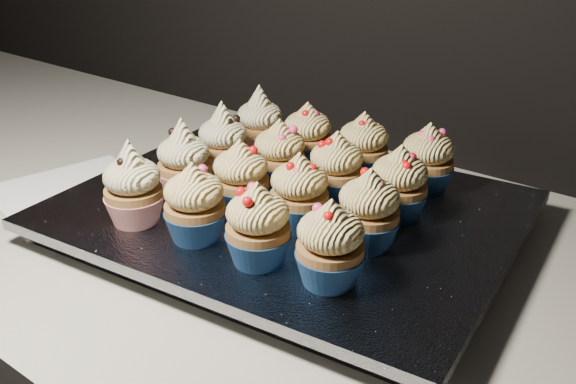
% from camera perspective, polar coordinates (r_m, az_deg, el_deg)
% --- Properties ---
extents(worktop, '(2.44, 0.64, 0.04)m').
position_cam_1_polar(worktop, '(0.87, -10.29, -1.01)').
color(worktop, beige).
rests_on(worktop, cabinet).
extents(napkin, '(0.22, 0.22, 0.00)m').
position_cam_1_polar(napkin, '(0.88, -18.44, -0.12)').
color(napkin, white).
rests_on(napkin, worktop).
extents(baking_tray, '(0.49, 0.40, 0.02)m').
position_cam_1_polar(baking_tray, '(0.74, -0.00, -2.73)').
color(baking_tray, black).
rests_on(baking_tray, worktop).
extents(foil_lining, '(0.53, 0.44, 0.01)m').
position_cam_1_polar(foil_lining, '(0.73, -0.00, -1.56)').
color(foil_lining, silver).
rests_on(foil_lining, baking_tray).
extents(cupcake_0, '(0.06, 0.06, 0.10)m').
position_cam_1_polar(cupcake_0, '(0.70, -13.62, 0.38)').
color(cupcake_0, red).
rests_on(cupcake_0, foil_lining).
extents(cupcake_1, '(0.06, 0.06, 0.08)m').
position_cam_1_polar(cupcake_1, '(0.65, -8.30, -1.16)').
color(cupcake_1, navy).
rests_on(cupcake_1, foil_lining).
extents(cupcake_2, '(0.06, 0.06, 0.08)m').
position_cam_1_polar(cupcake_2, '(0.60, -2.68, -3.11)').
color(cupcake_2, navy).
rests_on(cupcake_2, foil_lining).
extents(cupcake_3, '(0.06, 0.06, 0.08)m').
position_cam_1_polar(cupcake_3, '(0.57, 3.77, -4.81)').
color(cupcake_3, navy).
rests_on(cupcake_3, foil_lining).
extents(cupcake_4, '(0.06, 0.06, 0.10)m').
position_cam_1_polar(cupcake_4, '(0.75, -9.22, 2.59)').
color(cupcake_4, red).
rests_on(cupcake_4, foil_lining).
extents(cupcake_5, '(0.06, 0.06, 0.08)m').
position_cam_1_polar(cupcake_5, '(0.70, -4.20, 1.16)').
color(cupcake_5, navy).
rests_on(cupcake_5, foil_lining).
extents(cupcake_6, '(0.06, 0.06, 0.08)m').
position_cam_1_polar(cupcake_6, '(0.67, 1.02, -0.15)').
color(cupcake_6, navy).
rests_on(cupcake_6, foil_lining).
extents(cupcake_7, '(0.06, 0.06, 0.08)m').
position_cam_1_polar(cupcake_7, '(0.64, 7.18, -1.74)').
color(cupcake_7, navy).
rests_on(cupcake_7, foil_lining).
extents(cupcake_8, '(0.06, 0.06, 0.10)m').
position_cam_1_polar(cupcake_8, '(0.80, -5.77, 4.35)').
color(cupcake_8, red).
rests_on(cupcake_8, foil_lining).
extents(cupcake_9, '(0.06, 0.06, 0.08)m').
position_cam_1_polar(cupcake_9, '(0.76, -0.74, 3.21)').
color(cupcake_9, navy).
rests_on(cupcake_9, foil_lining).
extents(cupcake_10, '(0.06, 0.06, 0.08)m').
position_cam_1_polar(cupcake_10, '(0.73, 4.32, 1.99)').
color(cupcake_10, navy).
rests_on(cupcake_10, foil_lining).
extents(cupcake_11, '(0.06, 0.06, 0.08)m').
position_cam_1_polar(cupcake_11, '(0.70, 9.82, 0.60)').
color(cupcake_11, navy).
rests_on(cupcake_11, foil_lining).
extents(cupcake_12, '(0.06, 0.06, 0.10)m').
position_cam_1_polar(cupcake_12, '(0.86, -2.52, 6.03)').
color(cupcake_12, red).
rests_on(cupcake_12, foil_lining).
extents(cupcake_13, '(0.06, 0.06, 0.08)m').
position_cam_1_polar(cupcake_13, '(0.82, 1.74, 4.92)').
color(cupcake_13, navy).
rests_on(cupcake_13, foil_lining).
extents(cupcake_14, '(0.06, 0.06, 0.08)m').
position_cam_1_polar(cupcake_14, '(0.79, 6.69, 3.93)').
color(cupcake_14, navy).
rests_on(cupcake_14, foil_lining).
extents(cupcake_15, '(0.06, 0.06, 0.08)m').
position_cam_1_polar(cupcake_15, '(0.77, 12.27, 2.78)').
color(cupcake_15, navy).
rests_on(cupcake_15, foil_lining).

